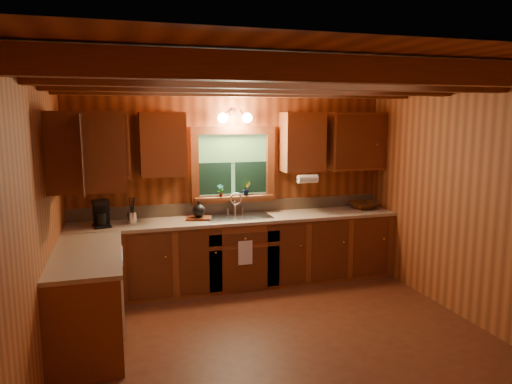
{
  "coord_description": "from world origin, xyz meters",
  "views": [
    {
      "loc": [
        -1.46,
        -4.16,
        2.18
      ],
      "look_at": [
        0.0,
        0.8,
        1.35
      ],
      "focal_mm": 33.16,
      "sensor_mm": 36.0,
      "label": 1
    }
  ],
  "objects": [
    {
      "name": "sink",
      "position": [
        0.0,
        1.6,
        0.86
      ],
      "size": [
        0.82,
        0.48,
        0.43
      ],
      "color": "silver",
      "rests_on": "countertop"
    },
    {
      "name": "window",
      "position": [
        0.0,
        1.87,
        1.53
      ],
      "size": [
        1.12,
        0.08,
        1.0
      ],
      "color": "brown",
      "rests_on": "room"
    },
    {
      "name": "dishwasher_panel",
      "position": [
        -1.47,
        0.68,
        0.43
      ],
      "size": [
        0.02,
        0.6,
        0.8
      ],
      "primitive_type": "cube",
      "color": "white",
      "rests_on": "base_cabinets"
    },
    {
      "name": "window_sill",
      "position": [
        0.0,
        1.82,
        1.12
      ],
      "size": [
        1.06,
        0.14,
        0.04
      ],
      "primitive_type": "cube",
      "color": "brown",
      "rests_on": "room"
    },
    {
      "name": "ceiling_beams",
      "position": [
        0.0,
        0.0,
        2.49
      ],
      "size": [
        4.2,
        2.54,
        0.18
      ],
      "color": "brown",
      "rests_on": "room"
    },
    {
      "name": "potted_plant_right",
      "position": [
        0.17,
        1.81,
        1.23
      ],
      "size": [
        0.12,
        0.1,
        0.19
      ],
      "primitive_type": "imported",
      "rotation": [
        0.0,
        0.0,
        0.16
      ],
      "color": "#552612",
      "rests_on": "window_sill"
    },
    {
      "name": "upper_cabinets",
      "position": [
        -0.56,
        1.42,
        1.84
      ],
      "size": [
        4.19,
        1.77,
        0.78
      ],
      "color": "brown",
      "rests_on": "room"
    },
    {
      "name": "dish_towel",
      "position": [
        0.0,
        1.26,
        0.52
      ],
      "size": [
        0.18,
        0.01,
        0.3
      ],
      "primitive_type": "cube",
      "color": "white",
      "rests_on": "base_cabinets"
    },
    {
      "name": "utensil_crock",
      "position": [
        -1.32,
        1.61,
        0.98
      ],
      "size": [
        0.11,
        0.11,
        0.32
      ],
      "rotation": [
        0.0,
        0.0,
        -0.08
      ],
      "color": "silver",
      "rests_on": "countertop"
    },
    {
      "name": "wicker_basket",
      "position": [
        1.81,
        1.64,
        0.95
      ],
      "size": [
        0.43,
        0.43,
        0.09
      ],
      "primitive_type": "imported",
      "rotation": [
        0.0,
        0.0,
        0.12
      ],
      "color": "#48230C",
      "rests_on": "countertop"
    },
    {
      "name": "backsplash",
      "position": [
        0.0,
        1.89,
        0.98
      ],
      "size": [
        4.2,
        0.02,
        0.16
      ],
      "primitive_type": "cube",
      "color": "tan",
      "rests_on": "room"
    },
    {
      "name": "paper_towel_roll",
      "position": [
        0.92,
        1.53,
        1.37
      ],
      "size": [
        0.27,
        0.11,
        0.11
      ],
      "primitive_type": "cylinder",
      "rotation": [
        0.0,
        1.57,
        0.0
      ],
      "color": "white",
      "rests_on": "upper_cabinets"
    },
    {
      "name": "coffee_maker",
      "position": [
        -1.67,
        1.55,
        1.06
      ],
      "size": [
        0.18,
        0.23,
        0.32
      ],
      "rotation": [
        0.0,
        0.0,
        0.26
      ],
      "color": "black",
      "rests_on": "countertop"
    },
    {
      "name": "base_cabinets",
      "position": [
        -0.49,
        1.28,
        0.43
      ],
      "size": [
        4.2,
        2.22,
        0.86
      ],
      "color": "brown",
      "rests_on": "ground"
    },
    {
      "name": "room",
      "position": [
        0.0,
        0.0,
        1.3
      ],
      "size": [
        4.2,
        4.2,
        4.2
      ],
      "color": "#502513",
      "rests_on": "ground"
    },
    {
      "name": "potted_plant_left",
      "position": [
        -0.19,
        1.8,
        1.22
      ],
      "size": [
        0.1,
        0.07,
        0.17
      ],
      "primitive_type": "imported",
      "rotation": [
        0.0,
        0.0,
        0.14
      ],
      "color": "#552612",
      "rests_on": "window_sill"
    },
    {
      "name": "wall_sconce",
      "position": [
        0.0,
        1.75,
        2.16
      ],
      "size": [
        0.45,
        0.21,
        0.17
      ],
      "color": "black",
      "rests_on": "room"
    },
    {
      "name": "countertop",
      "position": [
        -0.48,
        1.29,
        0.88
      ],
      "size": [
        4.2,
        2.24,
        0.04
      ],
      "color": "tan",
      "rests_on": "base_cabinets"
    },
    {
      "name": "teakettle",
      "position": [
        -0.51,
        1.61,
        1.01
      ],
      "size": [
        0.16,
        0.16,
        0.21
      ],
      "rotation": [
        0.0,
        0.0,
        0.2
      ],
      "color": "black",
      "rests_on": "cutting_board"
    },
    {
      "name": "cutting_board",
      "position": [
        -0.51,
        1.61,
        0.91
      ],
      "size": [
        0.35,
        0.29,
        0.03
      ],
      "primitive_type": "cube",
      "rotation": [
        0.0,
        0.0,
        -0.26
      ],
      "color": "#552612",
      "rests_on": "countertop"
    }
  ]
}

